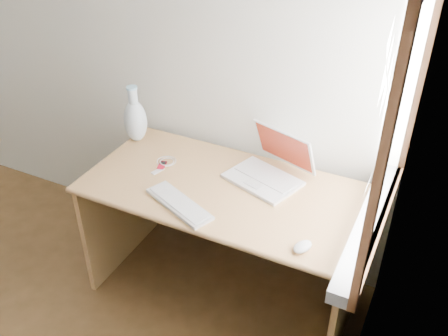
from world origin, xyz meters
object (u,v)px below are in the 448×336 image
at_px(vase, 135,119).
at_px(external_keyboard, 179,204).
at_px(desk, 231,211).
at_px(laptop, 266,167).

bearing_deg(vase, external_keyboard, -38.79).
bearing_deg(desk, vase, 170.18).
relative_size(desk, vase, 4.20).
relative_size(laptop, vase, 1.25).
relative_size(laptop, external_keyboard, 1.04).
height_order(laptop, external_keyboard, laptop).
bearing_deg(external_keyboard, laptop, 78.82).
relative_size(desk, external_keyboard, 3.50).
xyz_separation_m(laptop, external_keyboard, (-0.27, -0.40, -0.04)).
height_order(laptop, vase, vase).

